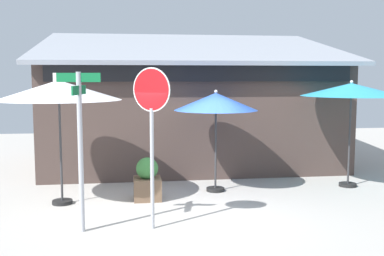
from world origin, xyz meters
TOP-DOWN VIEW (x-y plane):
  - ground_plane at (0.00, 0.00)m, footprint 28.00×28.00m
  - cafe_building at (0.71, 5.38)m, footprint 9.19×5.84m
  - street_sign_post at (-2.09, -1.01)m, footprint 0.83×0.77m
  - stop_sign at (-0.82, -1.02)m, footprint 0.64×0.49m
  - patio_umbrella_ivory_left at (-2.71, 0.90)m, footprint 2.67×2.67m
  - patio_umbrella_royal_blue_center at (0.84, 1.57)m, footprint 2.01×2.01m
  - patio_umbrella_teal_right at (4.27, 1.59)m, footprint 2.49×2.49m
  - sidewalk_planter at (-0.84, 1.01)m, footprint 0.62×0.62m

SIDE VIEW (x-z plane):
  - ground_plane at x=0.00m, z-range -0.10..0.00m
  - sidewalk_planter at x=-0.84m, z-range -0.05..0.92m
  - cafe_building at x=0.71m, z-range -0.46..3.87m
  - street_sign_post at x=-2.09m, z-range 0.31..3.18m
  - stop_sign at x=-0.82m, z-range 0.59..3.54m
  - patio_umbrella_royal_blue_center at x=0.84m, z-range 0.93..3.40m
  - patio_umbrella_teal_right at x=4.27m, z-range 1.09..3.78m
  - patio_umbrella_ivory_left at x=-2.71m, z-range 1.09..3.87m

